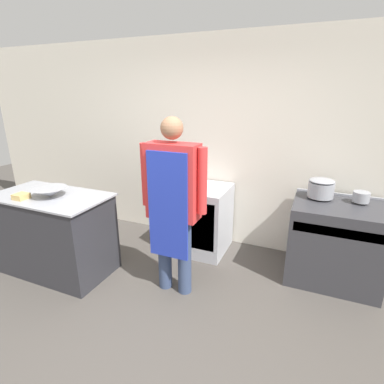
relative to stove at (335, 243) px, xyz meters
name	(u,v)px	position (x,y,z in m)	size (l,w,h in m)	color
ground_plane	(130,340)	(-1.57, -1.66, -0.45)	(14.00, 14.00, 0.00)	#4C4742
wall_back	(214,145)	(-1.57, 0.44, 0.90)	(8.00, 0.05, 2.70)	silver
prep_counter	(55,233)	(-2.96, -1.07, 0.02)	(1.31, 0.71, 0.93)	#2D2D33
stove	(335,243)	(0.00, 0.00, 0.00)	(0.94, 0.73, 0.91)	#38383D
fridge_unit	(202,219)	(-1.58, 0.06, -0.01)	(0.66, 0.67, 0.87)	silver
person_cook	(173,197)	(-1.53, -0.88, 0.60)	(0.69, 0.24, 1.81)	#38476B
mixing_bowl	(50,192)	(-2.91, -1.09, 0.54)	(0.37, 0.37, 0.10)	#9EA0A8
plastic_tub	(21,196)	(-3.14, -1.27, 0.52)	(0.13, 0.13, 0.06)	#D8B266
stock_pot	(321,188)	(-0.21, 0.13, 0.57)	(0.27, 0.27, 0.21)	#9EA0A8
sauce_pot	(361,197)	(0.19, 0.13, 0.52)	(0.17, 0.17, 0.11)	#9EA0A8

